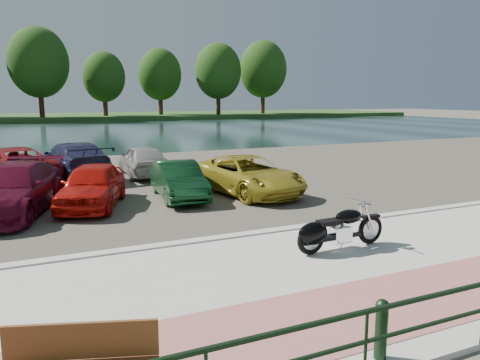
# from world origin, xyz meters

# --- Properties ---
(ground) EXTENTS (200.00, 200.00, 0.00)m
(ground) POSITION_xyz_m (0.00, 0.00, 0.00)
(ground) COLOR #595447
(ground) RESTS_ON ground
(promenade) EXTENTS (60.00, 6.00, 0.10)m
(promenade) POSITION_xyz_m (0.00, -1.00, 0.05)
(promenade) COLOR beige
(promenade) RESTS_ON ground
(pink_path) EXTENTS (60.00, 2.00, 0.01)m
(pink_path) POSITION_xyz_m (0.00, -2.50, 0.10)
(pink_path) COLOR #AC6561
(pink_path) RESTS_ON promenade
(kerb) EXTENTS (60.00, 0.30, 0.14)m
(kerb) POSITION_xyz_m (0.00, 2.00, 0.07)
(kerb) COLOR beige
(kerb) RESTS_ON ground
(parking_lot) EXTENTS (60.00, 18.00, 0.04)m
(parking_lot) POSITION_xyz_m (0.00, 11.00, 0.02)
(parking_lot) COLOR #3B3630
(parking_lot) RESTS_ON ground
(river) EXTENTS (120.00, 40.00, 0.00)m
(river) POSITION_xyz_m (0.00, 40.00, 0.00)
(river) COLOR #1A2F2E
(river) RESTS_ON ground
(far_bank) EXTENTS (120.00, 24.00, 0.60)m
(far_bank) POSITION_xyz_m (0.00, 72.00, 0.30)
(far_bank) COLOR #204016
(far_bank) RESTS_ON ground
(bollards) EXTENTS (10.68, 0.18, 0.81)m
(bollards) POSITION_xyz_m (-1.67, -3.70, 0.54)
(bollards) COLOR black
(bollards) RESTS_ON promenade
(far_trees) EXTENTS (70.25, 10.68, 12.52)m
(far_trees) POSITION_xyz_m (4.36, 65.79, 7.49)
(far_trees) COLOR #371F14
(far_trees) RESTS_ON far_bank
(motorcycle) EXTENTS (2.33, 0.75, 1.05)m
(motorcycle) POSITION_xyz_m (0.53, 0.12, 0.56)
(motorcycle) COLOR black
(motorcycle) RESTS_ON promenade
(park_bench) EXTENTS (1.85, 1.01, 0.72)m
(park_bench) POSITION_xyz_m (-5.07, -2.68, 0.43)
(park_bench) COLOR #5C3017
(park_bench) RESTS_ON promenade
(car_3) EXTENTS (3.54, 5.46, 1.47)m
(car_3) POSITION_xyz_m (-5.92, 6.94, 0.78)
(car_3) COLOR maroon
(car_3) RESTS_ON parking_lot
(car_4) EXTENTS (2.89, 4.33, 1.37)m
(car_4) POSITION_xyz_m (-3.68, 6.91, 0.72)
(car_4) COLOR red
(car_4) RESTS_ON parking_lot
(car_5) EXTENTS (1.63, 3.88, 1.25)m
(car_5) POSITION_xyz_m (-0.86, 6.98, 0.66)
(car_5) COLOR #0F3A1B
(car_5) RESTS_ON parking_lot
(car_6) EXTENTS (2.91, 5.09, 1.34)m
(car_6) POSITION_xyz_m (1.60, 6.69, 0.71)
(car_6) COLOR gold
(car_6) RESTS_ON parking_lot
(car_10) EXTENTS (3.91, 5.72, 1.46)m
(car_10) POSITION_xyz_m (-6.06, 12.57, 0.77)
(car_10) COLOR maroon
(car_10) RESTS_ON parking_lot
(car_11) EXTENTS (3.00, 5.52, 1.52)m
(car_11) POSITION_xyz_m (-3.65, 12.96, 0.80)
(car_11) COLOR #28284E
(car_11) RESTS_ON parking_lot
(car_12) EXTENTS (1.72, 4.10, 1.39)m
(car_12) POSITION_xyz_m (-0.89, 12.02, 0.73)
(car_12) COLOR #B1B0AC
(car_12) RESTS_ON parking_lot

